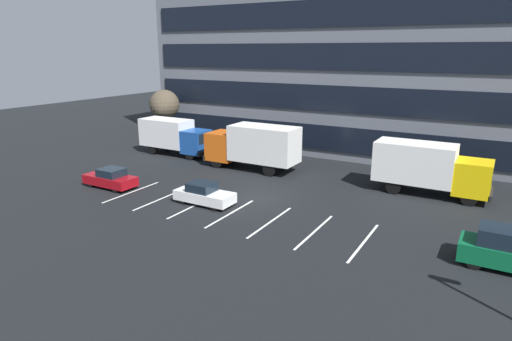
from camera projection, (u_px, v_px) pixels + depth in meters
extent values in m
plane|color=black|center=(257.00, 198.00, 29.85)|extent=(120.00, 120.00, 0.00)
cube|color=slate|center=(350.00, 38.00, 41.96)|extent=(39.41, 10.43, 21.60)
cube|color=black|center=(326.00, 138.00, 39.93)|extent=(37.83, 0.16, 2.30)
cube|color=black|center=(328.00, 98.00, 38.96)|extent=(37.83, 0.16, 2.30)
cube|color=black|center=(330.00, 57.00, 38.00)|extent=(37.83, 0.16, 2.30)
cube|color=black|center=(332.00, 13.00, 37.03)|extent=(37.83, 0.16, 2.30)
cube|color=silver|center=(132.00, 192.00, 31.14)|extent=(0.14, 5.40, 0.01)
cube|color=silver|center=(162.00, 198.00, 29.79)|extent=(0.14, 5.40, 0.01)
cube|color=silver|center=(195.00, 205.00, 28.44)|extent=(0.14, 5.40, 0.01)
cube|color=silver|center=(231.00, 213.00, 27.09)|extent=(0.14, 5.40, 0.01)
cube|color=silver|center=(270.00, 222.00, 25.74)|extent=(0.14, 5.40, 0.01)
cube|color=silver|center=(315.00, 231.00, 24.39)|extent=(0.14, 5.40, 0.01)
cube|color=silver|center=(364.00, 242.00, 23.04)|extent=(0.14, 5.40, 0.01)
cube|color=yellow|center=(473.00, 178.00, 28.87)|extent=(2.24, 2.45, 2.24)
cube|color=black|center=(493.00, 173.00, 28.22)|extent=(0.06, 2.06, 0.99)
cube|color=white|center=(414.00, 162.00, 30.53)|extent=(5.30, 2.55, 2.75)
cube|color=black|center=(491.00, 194.00, 28.56)|extent=(0.20, 2.45, 0.41)
cylinder|color=black|center=(472.00, 189.00, 30.04)|extent=(1.02, 0.31, 1.02)
cylinder|color=black|center=(469.00, 198.00, 28.29)|extent=(1.02, 0.31, 1.02)
cylinder|color=black|center=(400.00, 179.00, 32.37)|extent=(1.02, 0.31, 1.02)
cylinder|color=black|center=(393.00, 187.00, 30.62)|extent=(1.02, 0.31, 1.02)
cube|color=#D85914|center=(224.00, 146.00, 37.97)|extent=(2.37, 2.59, 2.37)
cube|color=black|center=(213.00, 139.00, 38.40)|extent=(0.06, 2.17, 1.04)
cube|color=white|center=(264.00, 144.00, 35.89)|extent=(5.60, 2.69, 2.91)
cube|color=black|center=(213.00, 155.00, 38.84)|extent=(0.22, 2.59, 0.43)
cylinder|color=black|center=(217.00, 162.00, 37.36)|extent=(1.08, 0.32, 1.08)
cylinder|color=black|center=(231.00, 156.00, 39.21)|extent=(1.08, 0.32, 1.08)
cylinder|color=black|center=(269.00, 170.00, 34.90)|extent=(1.08, 0.32, 1.08)
cylinder|color=black|center=(282.00, 163.00, 36.75)|extent=(1.08, 0.32, 1.08)
cube|color=#194799|center=(196.00, 142.00, 40.56)|extent=(2.11, 2.30, 2.11)
cube|color=black|center=(205.00, 138.00, 39.94)|extent=(0.06, 1.93, 0.93)
cube|color=white|center=(167.00, 132.00, 42.12)|extent=(4.99, 2.40, 2.59)
cube|color=black|center=(206.00, 153.00, 40.27)|extent=(0.19, 2.30, 0.38)
cylinder|color=black|center=(203.00, 151.00, 41.66)|extent=(0.96, 0.29, 0.96)
cylinder|color=black|center=(190.00, 155.00, 40.02)|extent=(0.96, 0.29, 0.96)
cylinder|color=black|center=(166.00, 146.00, 43.85)|extent=(0.96, 0.29, 0.96)
cylinder|color=black|center=(153.00, 149.00, 42.21)|extent=(0.96, 0.29, 0.96)
cube|color=maroon|center=(110.00, 180.00, 32.06)|extent=(4.05, 1.70, 0.66)
cube|color=black|center=(111.00, 172.00, 31.80)|extent=(1.70, 1.49, 0.57)
cylinder|color=black|center=(90.00, 183.00, 32.15)|extent=(0.57, 0.21, 0.57)
cylinder|color=black|center=(106.00, 179.00, 33.38)|extent=(0.57, 0.21, 0.57)
cylinder|color=black|center=(115.00, 189.00, 30.90)|extent=(0.57, 0.21, 0.57)
cylinder|color=black|center=(131.00, 184.00, 32.13)|extent=(0.57, 0.21, 0.57)
cube|color=white|center=(205.00, 196.00, 28.58)|extent=(3.98, 1.66, 0.65)
cube|color=black|center=(202.00, 187.00, 28.51)|extent=(1.67, 1.46, 0.55)
cylinder|color=black|center=(227.00, 200.00, 28.64)|extent=(0.55, 0.20, 0.55)
cylinder|color=black|center=(214.00, 207.00, 27.44)|extent=(0.55, 0.20, 0.55)
cylinder|color=black|center=(196.00, 194.00, 29.87)|extent=(0.55, 0.20, 0.55)
cylinder|color=black|center=(183.00, 200.00, 28.66)|extent=(0.55, 0.20, 0.55)
cube|color=#0C5933|center=(510.00, 255.00, 20.04)|extent=(4.29, 1.82, 0.89)
cube|color=black|center=(507.00, 237.00, 19.92)|extent=(2.36, 1.60, 0.79)
cylinder|color=black|center=(477.00, 250.00, 21.47)|extent=(0.63, 0.21, 0.63)
cylinder|color=black|center=(474.00, 263.00, 20.14)|extent=(0.63, 0.21, 0.63)
cylinder|color=#473323|center=(166.00, 131.00, 46.16)|extent=(0.28, 0.28, 3.03)
sphere|color=#4C4233|center=(164.00, 105.00, 45.43)|extent=(3.09, 3.09, 3.09)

